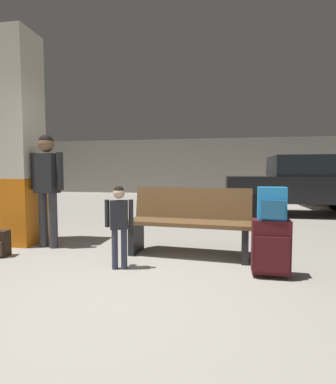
{
  "coord_description": "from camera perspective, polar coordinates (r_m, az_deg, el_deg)",
  "views": [
    {
      "loc": [
        0.87,
        -2.3,
        1.1
      ],
      "look_at": [
        0.24,
        1.3,
        0.85
      ],
      "focal_mm": 27.52,
      "sensor_mm": 36.0,
      "label": 1
    }
  ],
  "objects": [
    {
      "name": "adult",
      "position": [
        4.59,
        -22.41,
        2.45
      ],
      "size": [
        0.55,
        0.25,
        1.63
      ],
      "color": "#38383D",
      "rests_on": "ground_plane"
    },
    {
      "name": "garage_back_wall",
      "position": [
        15.19,
        6.63,
        4.98
      ],
      "size": [
        18.0,
        0.12,
        2.8
      ],
      "primitive_type": "cube",
      "color": "gray",
      "rests_on": "ground_plane"
    },
    {
      "name": "parked_car_near",
      "position": [
        8.38,
        25.62,
        1.49
      ],
      "size": [
        4.1,
        1.81,
        1.51
      ],
      "color": "black",
      "rests_on": "ground_plane"
    },
    {
      "name": "child",
      "position": [
        3.36,
        -9.47,
        -5.01
      ],
      "size": [
        0.32,
        0.19,
        0.94
      ],
      "color": "#33384C",
      "rests_on": "ground_plane"
    },
    {
      "name": "suitcase",
      "position": [
        3.3,
        19.3,
        -9.98
      ],
      "size": [
        0.38,
        0.24,
        0.6
      ],
      "color": "#471419",
      "rests_on": "ground_plane"
    },
    {
      "name": "structural_pillar",
      "position": [
        5.06,
        -27.0,
        8.85
      ],
      "size": [
        0.57,
        0.57,
        3.17
      ],
      "color": "orange",
      "rests_on": "ground_plane"
    },
    {
      "name": "backpack_bright",
      "position": [
        3.22,
        19.48,
        -2.18
      ],
      "size": [
        0.29,
        0.2,
        0.34
      ],
      "color": "#268CD8",
      "rests_on": "suitcase"
    },
    {
      "name": "ground_plane",
      "position": [
        6.46,
        1.99,
        -6.36
      ],
      "size": [
        18.0,
        18.0,
        0.1
      ],
      "primitive_type": "cube",
      "color": "gray"
    },
    {
      "name": "bench",
      "position": [
        3.91,
        4.14,
        -5.79
      ],
      "size": [
        1.64,
        0.67,
        0.89
      ],
      "color": "brown",
      "rests_on": "ground_plane"
    }
  ]
}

